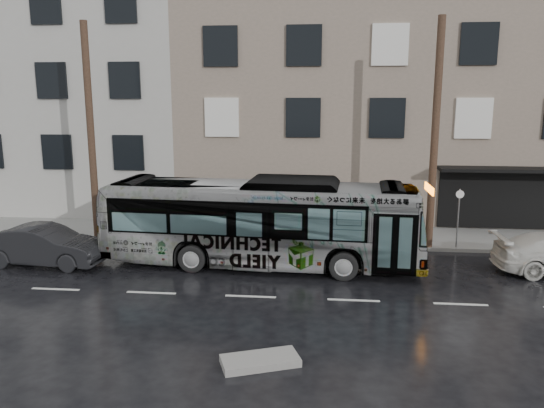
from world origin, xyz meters
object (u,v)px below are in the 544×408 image
Objects in this scene: bus at (261,222)px; utility_pole_rear at (91,133)px; utility_pole_front at (435,136)px; sign_post at (458,219)px; dark_sedan at (45,246)px.

utility_pole_rear is at bearing 74.46° from bus.
utility_pole_front is 14.00m from utility_pole_rear.
sign_post is (1.10, 0.00, -3.30)m from utility_pole_front.
utility_pole_front is at bearing 0.00° from utility_pole_rear.
utility_pole_rear is at bearing 180.00° from sign_post.
utility_pole_front is 3.48m from sign_post.
utility_pole_rear reaches higher than sign_post.
utility_pole_front is 1.00× the size of utility_pole_rear.
utility_pole_front is at bearing -72.85° from dark_sedan.
bus reaches higher than sign_post.
utility_pole_front is 3.75× the size of sign_post.
utility_pole_rear is 3.75× the size of sign_post.
utility_pole_rear is (-14.00, 0.00, 0.00)m from utility_pole_front.
sign_post is at bearing -73.74° from dark_sedan.
sign_post is at bearing -67.58° from bus.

